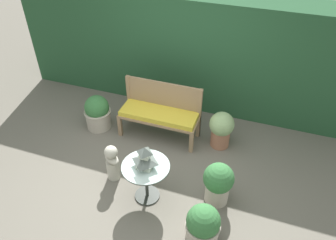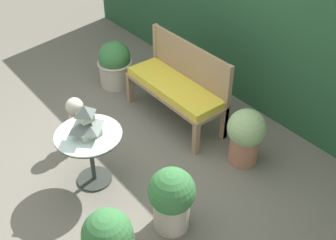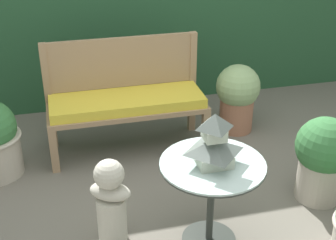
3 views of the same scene
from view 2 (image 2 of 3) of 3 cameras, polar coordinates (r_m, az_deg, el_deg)
The scene contains 11 objects.
ground at distance 4.49m, azimuth -7.76°, elevation -5.60°, with size 30.00×30.00×0.00m, color #666056.
foliage_hedge_back at distance 5.22m, azimuth 13.41°, elevation 13.47°, with size 6.40×0.75×2.01m, color #234C2D.
garden_bench at distance 4.79m, azimuth 0.85°, elevation 4.17°, with size 1.30×0.47×0.49m.
bench_backrest at distance 4.79m, azimuth 2.90°, elevation 7.42°, with size 1.30×0.06×0.92m.
patio_table at distance 4.01m, azimuth -10.56°, elevation -3.29°, with size 0.63×0.63×0.59m.
pagoda_birdhouse at distance 3.85m, azimuth -11.00°, elevation -0.30°, with size 0.27×0.27×0.32m.
garden_bust at distance 4.59m, azimuth -12.24°, elevation -0.17°, with size 0.30×0.26×0.59m.
potted_plant_bench_left at distance 4.31m, azimuth 10.48°, elevation -1.97°, with size 0.39×0.39×0.62m.
potted_plant_path_edge at distance 3.51m, azimuth -8.12°, elevation -15.73°, with size 0.43×0.43×0.53m.
potted_plant_bench_right at distance 5.55m, azimuth -7.20°, elevation 7.51°, with size 0.46×0.46×0.61m.
potted_plant_patio_mid at distance 3.63m, azimuth 0.49°, elevation -10.52°, with size 0.41×0.41×0.63m.
Camera 2 is at (2.92, -1.55, 3.03)m, focal length 45.00 mm.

